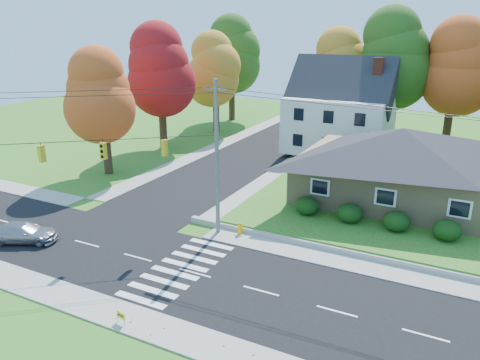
# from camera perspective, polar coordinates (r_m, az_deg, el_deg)

# --- Properties ---
(ground) EXTENTS (120.00, 120.00, 0.00)m
(ground) POSITION_cam_1_polar(r_m,az_deg,el_deg) (26.44, -5.49, -11.26)
(ground) COLOR #3D7923
(road_main) EXTENTS (90.00, 8.00, 0.02)m
(road_main) POSITION_cam_1_polar(r_m,az_deg,el_deg) (26.44, -5.49, -11.24)
(road_main) COLOR black
(road_main) RESTS_ON ground
(road_cross) EXTENTS (8.00, 44.00, 0.02)m
(road_cross) POSITION_cam_1_polar(r_m,az_deg,el_deg) (51.39, 2.51, 3.68)
(road_cross) COLOR black
(road_cross) RESTS_ON ground
(sidewalk_north) EXTENTS (90.00, 2.00, 0.08)m
(sidewalk_north) POSITION_cam_1_polar(r_m,az_deg,el_deg) (30.26, -0.39, -7.07)
(sidewalk_north) COLOR #9C9A90
(sidewalk_north) RESTS_ON ground
(sidewalk_south) EXTENTS (90.00, 2.00, 0.08)m
(sidewalk_south) POSITION_cam_1_polar(r_m,az_deg,el_deg) (23.04, -12.44, -16.46)
(sidewalk_south) COLOR #9C9A90
(sidewalk_south) RESTS_ON ground
(lawn) EXTENTS (30.00, 30.00, 0.50)m
(lawn) POSITION_cam_1_polar(r_m,az_deg,el_deg) (42.21, 26.24, -1.22)
(lawn) COLOR #3D7923
(lawn) RESTS_ON ground
(ranch_house) EXTENTS (14.60, 10.60, 5.40)m
(ranch_house) POSITION_cam_1_polar(r_m,az_deg,el_deg) (36.85, 18.90, 1.99)
(ranch_house) COLOR tan
(ranch_house) RESTS_ON lawn
(colonial_house) EXTENTS (10.40, 8.40, 9.60)m
(colonial_house) POSITION_cam_1_polar(r_m,az_deg,el_deg) (49.60, 12.12, 8.16)
(colonial_house) COLOR silver
(colonial_house) RESTS_ON lawn
(hedge_row) EXTENTS (10.70, 1.70, 1.27)m
(hedge_row) POSITION_cam_1_polar(r_m,az_deg,el_deg) (31.79, 15.85, -4.35)
(hedge_row) COLOR #163A10
(hedge_row) RESTS_ON lawn
(traffic_infrastructure) EXTENTS (38.10, 10.66, 10.00)m
(traffic_infrastructure) POSITION_cam_1_polar(r_m,az_deg,el_deg) (25.48, -4.50, 0.28)
(traffic_infrastructure) COLOR #666059
(traffic_infrastructure) RESTS_ON ground
(tree_lot_0) EXTENTS (6.72, 6.72, 12.51)m
(tree_lot_0) POSITION_cam_1_polar(r_m,az_deg,el_deg) (55.40, 12.01, 13.09)
(tree_lot_0) COLOR #3F2A19
(tree_lot_0) RESTS_ON lawn
(tree_lot_1) EXTENTS (7.84, 7.84, 14.60)m
(tree_lot_1) POSITION_cam_1_polar(r_m,az_deg,el_deg) (53.04, 18.23, 13.80)
(tree_lot_1) COLOR #3F2A19
(tree_lot_1) RESTS_ON lawn
(tree_lot_2) EXTENTS (7.28, 7.28, 13.56)m
(tree_lot_2) POSITION_cam_1_polar(r_m,az_deg,el_deg) (53.45, 24.82, 12.37)
(tree_lot_2) COLOR #3F2A19
(tree_lot_2) RESTS_ON lawn
(tree_west_0) EXTENTS (6.16, 6.16, 11.47)m
(tree_west_0) POSITION_cam_1_polar(r_m,az_deg,el_deg) (43.45, -16.49, 9.86)
(tree_west_0) COLOR #3F2A19
(tree_west_0) RESTS_ON ground
(tree_west_1) EXTENTS (7.28, 7.28, 13.56)m
(tree_west_1) POSITION_cam_1_polar(r_m,az_deg,el_deg) (51.56, -9.72, 13.03)
(tree_west_1) COLOR #3F2A19
(tree_west_1) RESTS_ON ground
(tree_west_2) EXTENTS (6.72, 6.72, 12.51)m
(tree_west_2) POSITION_cam_1_polar(r_m,az_deg,el_deg) (59.41, -3.01, 13.30)
(tree_west_2) COLOR #3F2A19
(tree_west_2) RESTS_ON ground
(tree_west_3) EXTENTS (7.84, 7.84, 14.60)m
(tree_west_3) POSITION_cam_1_polar(r_m,az_deg,el_deg) (67.26, -1.03, 15.03)
(tree_west_3) COLOR #3F2A19
(tree_west_3) RESTS_ON ground
(silver_sedan) EXTENTS (4.52, 3.29, 1.22)m
(silver_sedan) POSITION_cam_1_polar(r_m,az_deg,el_deg) (32.57, -24.89, -5.84)
(silver_sedan) COLOR #9C9AA6
(silver_sedan) RESTS_ON road_main
(white_car) EXTENTS (1.97, 4.55, 1.46)m
(white_car) POSITION_cam_1_polar(r_m,az_deg,el_deg) (60.28, 6.35, 6.50)
(white_car) COLOR silver
(white_car) RESTS_ON road_cross
(fire_hydrant) EXTENTS (0.51, 0.39, 0.88)m
(fire_hydrant) POSITION_cam_1_polar(r_m,az_deg,el_deg) (30.60, -0.00, -5.98)
(fire_hydrant) COLOR #FFBC00
(fire_hydrant) RESTS_ON ground
(yard_sign) EXTENTS (0.53, 0.12, 0.67)m
(yard_sign) POSITION_cam_1_polar(r_m,az_deg,el_deg) (22.79, -14.33, -15.73)
(yard_sign) COLOR black
(yard_sign) RESTS_ON ground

